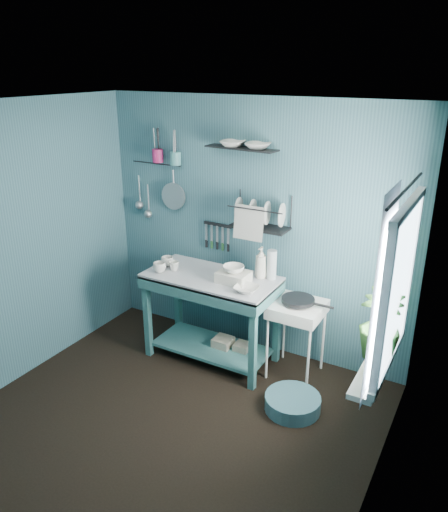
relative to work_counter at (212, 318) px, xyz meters
The scene contains 35 objects.
floor 1.14m from the work_counter, 79.41° to the right, with size 3.20×3.20×0.00m, color black.
ceiling 2.31m from the work_counter, 79.41° to the right, with size 3.20×3.20×0.00m, color silver.
wall_back 0.95m from the work_counter, 67.38° to the left, with size 3.20×3.20×0.00m, color #325B67.
wall_left 1.92m from the work_counter, 143.64° to the right, with size 3.00×3.00×0.00m, color #325B67.
wall_right 2.22m from the work_counter, 29.99° to the right, with size 3.00×3.00×0.00m, color #325B67.
work_counter is the anchor object (origin of this frame).
mug_left 0.71m from the work_counter, 161.57° to the right, with size 0.12×0.12×0.10m, color silver.
mug_mid 0.62m from the work_counter, behind, with size 0.10×0.10×0.09m, color silver.
mug_right 0.70m from the work_counter, behind, with size 0.12×0.12×0.10m, color silver.
wash_tub 0.55m from the work_counter, ahead, with size 0.28×0.22×0.10m, color beige.
tub_bowl 0.63m from the work_counter, ahead, with size 0.20×0.20×0.06m, color silver.
soap_bottle 0.75m from the work_counter, 25.46° to the left, with size 0.12×0.12×0.30m, color beige.
water_bottle 0.81m from the work_counter, 22.93° to the left, with size 0.09×0.09×0.28m, color #A8B6BB.
counter_bowl 0.67m from the work_counter, 18.43° to the right, with size 0.22×0.22×0.05m, color silver.
hotplate_stand 0.84m from the work_counter, 10.18° to the left, with size 0.46×0.46×0.74m, color white.
frying_pan 0.90m from the work_counter, 10.18° to the left, with size 0.30×0.30×0.04m, color black.
knife_strip 0.93m from the work_counter, 112.45° to the left, with size 0.32×0.02×0.03m, color black.
dish_rack 1.14m from the work_counter, 45.25° to the left, with size 0.55×0.24×0.32m, color black.
upper_shelf 1.64m from the work_counter, 72.64° to the left, with size 0.70×0.18×0.01m, color black.
shelf_bowl_left 1.61m from the work_counter, 85.72° to the left, with size 0.23×0.23×0.06m, color silver.
shelf_bowl_right 1.65m from the work_counter, 52.28° to the left, with size 0.23×0.23×0.06m, color silver.
utensil_cup_magenta 1.72m from the work_counter, 155.56° to the left, with size 0.11×0.11×0.13m, color #A61E58.
utensil_cup_teal 1.62m from the work_counter, 148.61° to the left, with size 0.11×0.11×0.13m, color teal.
colander 1.31m from the work_counter, 149.10° to the left, with size 0.28×0.28×0.03m, color #A1A4A9.
ladle_outer 1.61m from the work_counter, 159.60° to the left, with size 0.01×0.01×0.30m, color #A1A4A9.
ladle_inner 1.48m from the work_counter, 157.57° to the left, with size 0.01×0.01×0.30m, color #A1A4A9.
hook_rail 1.68m from the work_counter, 154.36° to the left, with size 0.01×0.01×0.60m, color black.
window_glass 2.10m from the work_counter, 18.22° to the right, with size 1.10×1.10×0.00m, color white.
windowsill 1.83m from the work_counter, 19.07° to the right, with size 0.16×0.95×0.04m, color white.
curtain 2.18m from the work_counter, 27.32° to the right, with size 1.35×1.35×0.00m, color silver.
curtain_rod 2.43m from the work_counter, 18.66° to the right, with size 0.02×0.02×1.05m, color black.
potted_plant 1.87m from the work_counter, 17.71° to the right, with size 0.29×0.29×0.51m, color #366C2B.
storage_tin_large 0.35m from the work_counter, 26.57° to the left, with size 0.18×0.18×0.22m, color gray.
storage_tin_small 0.46m from the work_counter, 14.93° to the left, with size 0.15×0.15×0.20m, color gray.
floor_basin 1.14m from the work_counter, 19.70° to the right, with size 0.48×0.48×0.13m, color #3F6F7C.
Camera 1 is at (2.03, -2.66, 2.76)m, focal length 35.00 mm.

